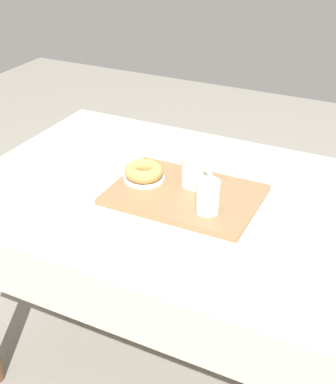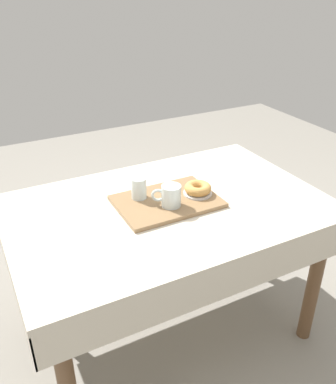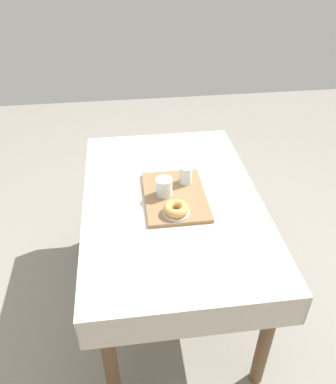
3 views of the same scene
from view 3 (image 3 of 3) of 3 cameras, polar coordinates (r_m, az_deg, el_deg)
name	(u,v)px [view 3 (image 3 of 3)]	position (r m, az deg, el deg)	size (l,w,h in m)	color
ground_plane	(171,292)	(2.43, 0.46, -14.69)	(6.00, 6.00, 0.00)	gray
dining_table	(172,214)	(1.99, 0.55, -3.29)	(1.35, 0.88, 0.73)	beige
serving_tray	(175,197)	(1.91, 1.07, -0.68)	(0.43, 0.30, 0.02)	olive
tea_mug_left	(164,187)	(1.89, -0.55, 0.72)	(0.12, 0.09, 0.09)	silver
water_glass_near	(186,176)	(1.98, 2.65, 2.46)	(0.07, 0.07, 0.09)	silver
donut_plate_left	(176,212)	(1.79, 1.23, -3.06)	(0.13, 0.13, 0.01)	silver
sugar_donut_left	(176,209)	(1.78, 1.24, -2.47)	(0.12, 0.12, 0.04)	tan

